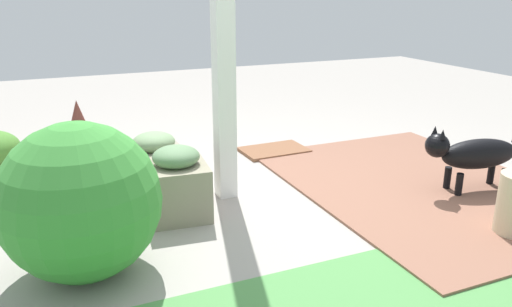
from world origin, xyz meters
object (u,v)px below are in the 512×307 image
object	(u,v)px
porch_pillar	(223,20)
terracotta_pot_spiky	(81,146)
stone_planter_near	(177,184)
doormat	(274,150)
stone_planter_nearest	(155,160)
dog	(473,154)
round_shrub	(80,202)

from	to	relation	value
porch_pillar	terracotta_pot_spiky	xyz separation A→B (m)	(0.92, -0.62, -0.92)
stone_planter_near	doormat	world-z (taller)	stone_planter_near
stone_planter_nearest	terracotta_pot_spiky	size ratio (longest dim) A/B	0.66
terracotta_pot_spiky	dog	size ratio (longest dim) A/B	0.88
dog	porch_pillar	bearing A→B (deg)	-21.54
stone_planter_nearest	round_shrub	size ratio (longest dim) A/B	0.53
stone_planter_nearest	terracotta_pot_spiky	xyz separation A→B (m)	(0.51, -0.17, 0.13)
stone_planter_near	round_shrub	distance (m)	0.83
stone_planter_near	doormat	distance (m)	1.53
porch_pillar	terracotta_pot_spiky	bearing A→B (deg)	-34.14
stone_planter_near	round_shrub	bearing A→B (deg)	39.12
dog	doormat	world-z (taller)	dog
stone_planter_nearest	dog	xyz separation A→B (m)	(-2.06, 1.10, 0.11)
stone_planter_near	terracotta_pot_spiky	size ratio (longest dim) A/B	0.72
stone_planter_nearest	dog	distance (m)	2.34
stone_planter_near	dog	xyz separation A→B (m)	(-2.06, 0.46, 0.08)
stone_planter_nearest	doormat	bearing A→B (deg)	-164.08
porch_pillar	round_shrub	distance (m)	1.50
terracotta_pot_spiky	round_shrub	bearing A→B (deg)	84.99
round_shrub	stone_planter_nearest	bearing A→B (deg)	-118.43
round_shrub	terracotta_pot_spiky	distance (m)	1.34
round_shrub	porch_pillar	bearing A→B (deg)	-145.69
porch_pillar	stone_planter_near	distance (m)	1.11
stone_planter_near	dog	bearing A→B (deg)	167.43
stone_planter_nearest	terracotta_pot_spiky	bearing A→B (deg)	-18.61
round_shrub	terracotta_pot_spiky	xyz separation A→B (m)	(-0.12, -1.33, -0.09)
stone_planter_near	round_shrub	size ratio (longest dim) A/B	0.58
porch_pillar	stone_planter_nearest	xyz separation A→B (m)	(0.41, -0.45, -1.05)
stone_planter_near	porch_pillar	bearing A→B (deg)	-154.39
round_shrub	doormat	xyz separation A→B (m)	(-1.79, -1.49, -0.39)
dog	stone_planter_nearest	bearing A→B (deg)	-28.14
stone_planter_nearest	terracotta_pot_spiky	world-z (taller)	terracotta_pot_spiky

